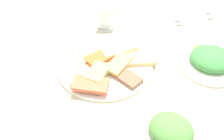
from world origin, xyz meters
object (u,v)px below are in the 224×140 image
salad_plate_greens (171,131)px  drinking_glass (107,17)px  pide_platter (105,64)px  paper_napkin (194,19)px  spoon (195,21)px  fork (192,16)px  salad_plate_rice (211,60)px  dining_table (117,98)px

salad_plate_greens → drinking_glass: bearing=-80.3°
pide_platter → paper_napkin: 0.48m
paper_napkin → spoon: spoon is taller
pide_platter → fork: bearing=-150.0°
pide_platter → salad_plate_rice: (-0.38, 0.05, 0.01)m
drinking_glass → paper_napkin: size_ratio=0.87×
pide_platter → spoon: pide_platter is taller
pide_platter → salad_plate_rice: salad_plate_rice is taller
dining_table → spoon: spoon is taller
dining_table → salad_plate_greens: 0.28m
paper_napkin → spoon: (0.00, 0.02, 0.00)m
salad_plate_rice → salad_plate_greens: bearing=48.7°
pide_platter → salad_plate_greens: bearing=113.6°
salad_plate_rice → drinking_glass: (0.33, -0.29, 0.03)m
pide_platter → salad_plate_greens: 0.35m
dining_table → salad_plate_greens: bearing=115.9°
dining_table → pide_platter: (0.03, -0.09, 0.09)m
salad_plate_rice → drinking_glass: size_ratio=2.40×
pide_platter → fork: 0.49m
dining_table → salad_plate_rice: salad_plate_rice is taller
dining_table → salad_plate_rice: 0.37m
fork → drinking_glass: bearing=-11.5°
pide_platter → paper_napkin: pide_platter is taller
dining_table → drinking_glass: size_ratio=10.10×
paper_napkin → drinking_glass: bearing=-2.0°
drinking_glass → fork: 0.38m
dining_table → fork: (-0.39, -0.33, 0.09)m
dining_table → salad_plate_rice: size_ratio=4.21×
dining_table → drinking_glass: drinking_glass is taller
spoon → drinking_glass: bearing=-12.8°
salad_plate_greens → drinking_glass: size_ratio=2.01×
dining_table → pide_platter: size_ratio=2.80×
spoon → fork: bearing=-98.0°
fork → spoon: same height
salad_plate_greens → dining_table: bearing=-64.1°
salad_plate_rice → dining_table: bearing=5.8°
spoon → paper_napkin: bearing=-98.0°
dining_table → pide_platter: 0.13m
fork → spoon: 0.04m
salad_plate_rice → paper_napkin: 0.28m
dining_table → drinking_glass: bearing=-93.3°
drinking_glass → pide_platter: bearing=79.3°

